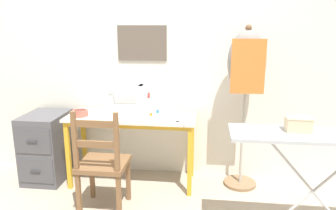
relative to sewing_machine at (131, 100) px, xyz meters
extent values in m
plane|color=tan|center=(0.02, -0.34, -0.84)|extent=(14.00, 14.00, 0.00)
cube|color=silver|center=(0.02, 0.21, 0.44)|extent=(10.00, 0.05, 2.55)
cube|color=brown|center=(0.09, 0.18, 0.54)|extent=(0.50, 0.02, 0.35)
cube|color=silver|center=(0.02, -0.10, -0.15)|extent=(1.25, 0.49, 0.02)
cube|color=gold|center=(0.02, -0.30, -0.18)|extent=(1.17, 0.03, 0.04)
cube|color=gold|center=(-0.56, -0.30, -0.50)|extent=(0.04, 0.04, 0.68)
cube|color=gold|center=(0.61, -0.30, -0.50)|extent=(0.04, 0.04, 0.68)
cube|color=gold|center=(-0.56, 0.11, -0.50)|extent=(0.04, 0.04, 0.68)
cube|color=gold|center=(0.61, 0.11, -0.50)|extent=(0.04, 0.04, 0.68)
cube|color=white|center=(-0.02, 0.00, -0.09)|extent=(0.39, 0.16, 0.08)
cube|color=white|center=(0.13, 0.00, 0.05)|extent=(0.09, 0.14, 0.20)
cube|color=white|center=(-0.04, 0.00, 0.12)|extent=(0.34, 0.12, 0.07)
cube|color=white|center=(-0.20, 0.00, 0.01)|extent=(0.04, 0.09, 0.13)
cylinder|color=#B22D2D|center=(0.18, 0.00, 0.05)|extent=(0.02, 0.06, 0.06)
cylinder|color=#99999E|center=(0.13, 0.00, 0.16)|extent=(0.01, 0.01, 0.02)
cylinder|color=#B25647|center=(-0.46, -0.18, -0.10)|extent=(0.15, 0.15, 0.06)
cylinder|color=brown|center=(-0.46, -0.18, -0.08)|extent=(0.12, 0.12, 0.01)
cube|color=silver|center=(0.54, -0.30, -0.13)|extent=(0.09, 0.08, 0.00)
cube|color=silver|center=(0.53, -0.31, -0.13)|extent=(0.07, 0.10, 0.00)
torus|color=black|center=(0.49, -0.26, -0.13)|extent=(0.03, 0.03, 0.01)
torus|color=black|center=(0.49, -0.25, -0.13)|extent=(0.03, 0.03, 0.01)
cylinder|color=orange|center=(0.22, -0.10, -0.11)|extent=(0.03, 0.03, 0.04)
cylinder|color=beige|center=(0.22, -0.10, -0.10)|extent=(0.04, 0.04, 0.00)
cylinder|color=beige|center=(0.22, -0.10, -0.13)|extent=(0.04, 0.04, 0.00)
cylinder|color=#2875C1|center=(0.27, 0.00, -0.11)|extent=(0.03, 0.03, 0.04)
cylinder|color=beige|center=(0.27, 0.00, -0.09)|extent=(0.04, 0.04, 0.00)
cylinder|color=beige|center=(0.27, 0.00, -0.13)|extent=(0.04, 0.04, 0.00)
cylinder|color=silver|center=(0.32, -0.07, -0.12)|extent=(0.03, 0.03, 0.03)
cylinder|color=beige|center=(0.32, -0.07, -0.10)|extent=(0.03, 0.03, 0.00)
cylinder|color=beige|center=(0.32, -0.07, -0.13)|extent=(0.03, 0.03, 0.00)
cube|color=brown|center=(-0.11, -0.60, -0.42)|extent=(0.40, 0.38, 0.04)
cube|color=brown|center=(-0.28, -0.44, -0.64)|extent=(0.04, 0.04, 0.39)
cube|color=brown|center=(0.06, -0.44, -0.64)|extent=(0.04, 0.04, 0.39)
cube|color=brown|center=(-0.28, -0.76, -0.64)|extent=(0.04, 0.04, 0.39)
cube|color=brown|center=(0.06, -0.76, -0.64)|extent=(0.04, 0.04, 0.39)
cube|color=brown|center=(-0.28, -0.76, -0.16)|extent=(0.04, 0.04, 0.48)
cube|color=brown|center=(0.06, -0.76, -0.16)|extent=(0.04, 0.04, 0.48)
cube|color=brown|center=(-0.11, -0.76, -0.02)|extent=(0.34, 0.02, 0.06)
cube|color=brown|center=(-0.11, -0.76, -0.19)|extent=(0.34, 0.02, 0.06)
cube|color=#4C4C51|center=(-0.87, -0.11, -0.49)|extent=(0.39, 0.51, 0.69)
cube|color=#46464B|center=(-0.87, -0.37, -0.34)|extent=(0.36, 0.01, 0.25)
cube|color=#333338|center=(-0.87, -0.38, -0.34)|extent=(0.10, 0.01, 0.02)
cube|color=#46464B|center=(-0.87, -0.37, -0.65)|extent=(0.36, 0.01, 0.25)
cube|color=#333338|center=(-0.87, -0.38, -0.65)|extent=(0.10, 0.01, 0.02)
cylinder|color=#846647|center=(1.10, -0.03, -0.82)|extent=(0.32, 0.32, 0.03)
cylinder|color=#ADA89E|center=(1.10, -0.03, -0.31)|extent=(0.03, 0.03, 1.00)
ellipsoid|color=gray|center=(1.10, -0.03, 0.39)|extent=(0.35, 0.25, 0.58)
sphere|color=brown|center=(1.10, -0.03, 0.70)|extent=(0.06, 0.06, 0.06)
cube|color=orange|center=(1.10, -0.16, 0.36)|extent=(0.30, 0.01, 0.48)
cube|color=#ADB2B7|center=(1.52, -0.87, -0.01)|extent=(1.21, 0.35, 0.02)
cylinder|color=#B7B7BC|center=(1.52, -0.87, -0.43)|extent=(0.74, 0.02, 0.83)
cylinder|color=#B7B7BC|center=(1.52, -0.87, -0.43)|extent=(0.74, 0.02, 0.83)
cube|color=beige|center=(1.38, -0.83, 0.05)|extent=(0.17, 0.12, 0.10)
cube|color=beige|center=(1.38, -0.83, 0.10)|extent=(0.18, 0.12, 0.01)
camera|label=1|loc=(0.75, -3.09, 0.73)|focal=35.00mm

